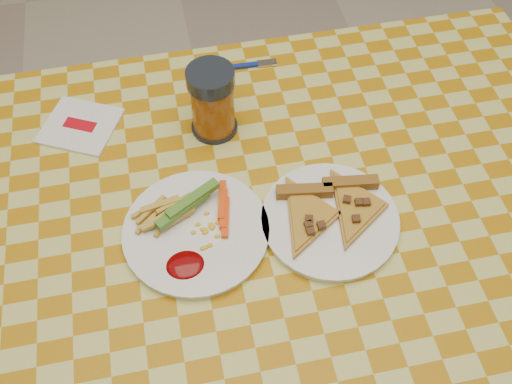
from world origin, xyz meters
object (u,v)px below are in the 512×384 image
plate_right (330,221)px  drink_glass (212,102)px  plate_left (196,232)px  table (260,242)px

plate_right → drink_glass: drink_glass is taller
plate_left → drink_glass: 0.24m
table → plate_right: size_ratio=5.78×
table → plate_left: 0.13m
plate_left → plate_right: same height
table → drink_glass: (-0.04, 0.22, 0.14)m
plate_right → drink_glass: bearing=121.8°
drink_glass → plate_right: bearing=-58.2°
plate_right → plate_left: bearing=174.1°
drink_glass → plate_left: bearing=-106.6°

